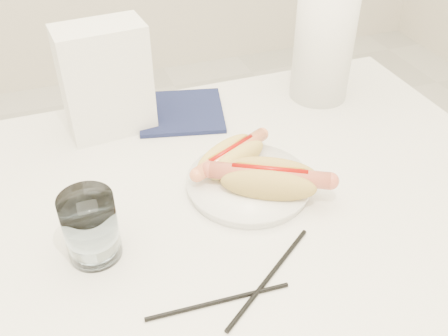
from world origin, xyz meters
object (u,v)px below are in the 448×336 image
object	(u,v)px
plate	(249,185)
paper_towel_roll	(325,36)
table	(178,251)
hotdog_right	(269,179)
water_glass	(91,227)
napkin_box	(106,80)
hotdog_left	(231,157)

from	to	relation	value
plate	paper_towel_roll	xyz separation A→B (m)	(0.25, 0.24, 0.12)
plate	table	bearing A→B (deg)	-163.63
plate	hotdog_right	distance (m)	0.05
plate	water_glass	bearing A→B (deg)	-167.11
table	hotdog_right	world-z (taller)	hotdog_right
hotdog_right	napkin_box	size ratio (longest dim) A/B	0.85
plate	hotdog_left	distance (m)	0.06
hotdog_left	hotdog_right	bearing A→B (deg)	-93.98
hotdog_left	napkin_box	distance (m)	0.27
hotdog_left	paper_towel_roll	bearing A→B (deg)	8.92
plate	hotdog_left	world-z (taller)	hotdog_left
hotdog_right	water_glass	world-z (taller)	water_glass
napkin_box	table	bearing A→B (deg)	-87.10
plate	hotdog_right	xyz separation A→B (m)	(0.02, -0.03, 0.03)
table	plate	bearing A→B (deg)	16.37
hotdog_left	water_glass	bearing A→B (deg)	176.84
table	water_glass	size ratio (longest dim) A/B	11.67
plate	paper_towel_roll	distance (m)	0.37
water_glass	napkin_box	distance (m)	0.33
paper_towel_roll	plate	bearing A→B (deg)	-137.14
water_glass	hotdog_left	bearing A→B (deg)	23.29
hotdog_left	water_glass	world-z (taller)	water_glass
table	napkin_box	world-z (taller)	napkin_box
table	hotdog_right	xyz separation A→B (m)	(0.15, 0.01, 0.10)
water_glass	paper_towel_roll	xyz separation A→B (m)	(0.51, 0.29, 0.08)
water_glass	paper_towel_roll	distance (m)	0.60
plate	water_glass	distance (m)	0.27
hotdog_left	napkin_box	world-z (taller)	napkin_box
table	hotdog_left	world-z (taller)	hotdog_left
water_glass	paper_towel_roll	bearing A→B (deg)	29.99
plate	hotdog_left	xyz separation A→B (m)	(-0.01, 0.05, 0.03)
table	water_glass	world-z (taller)	water_glass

